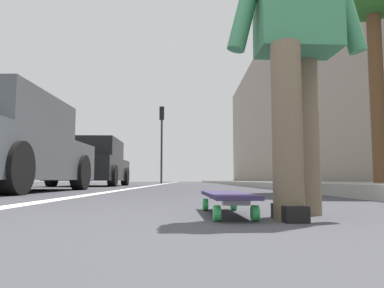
% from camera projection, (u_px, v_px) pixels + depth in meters
% --- Properties ---
extents(ground_plane, '(80.00, 80.00, 0.00)m').
position_uv_depth(ground_plane, '(188.00, 187.00, 10.87)').
color(ground_plane, '#38383D').
extents(lane_stripe_white, '(52.00, 0.16, 0.01)m').
position_uv_depth(lane_stripe_white, '(166.00, 184.00, 20.81)').
color(lane_stripe_white, silver).
rests_on(lane_stripe_white, ground).
extents(sidewalk_curb, '(52.00, 3.20, 0.14)m').
position_uv_depth(sidewalk_curb, '(252.00, 183.00, 18.87)').
color(sidewalk_curb, '#9E9B93').
rests_on(sidewalk_curb, ground).
extents(building_facade, '(40.00, 1.20, 9.83)m').
position_uv_depth(building_facade, '(281.00, 104.00, 23.35)').
color(building_facade, gray).
rests_on(building_facade, ground).
extents(skateboard, '(0.85, 0.23, 0.11)m').
position_uv_depth(skateboard, '(226.00, 197.00, 1.97)').
color(skateboard, green).
rests_on(skateboard, ground).
extents(skater_person, '(0.47, 0.72, 1.64)m').
position_uv_depth(skater_person, '(296.00, 30.00, 1.91)').
color(skater_person, brown).
rests_on(skater_person, ground).
extents(parked_car_mid, '(4.06, 2.01, 1.47)m').
position_uv_depth(parked_car_mid, '(92.00, 164.00, 11.94)').
color(parked_car_mid, black).
rests_on(parked_car_mid, ground).
extents(traffic_light, '(0.33, 0.28, 4.71)m').
position_uv_depth(traffic_light, '(162.00, 131.00, 23.17)').
color(traffic_light, '#2D2D2D').
rests_on(traffic_light, ground).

